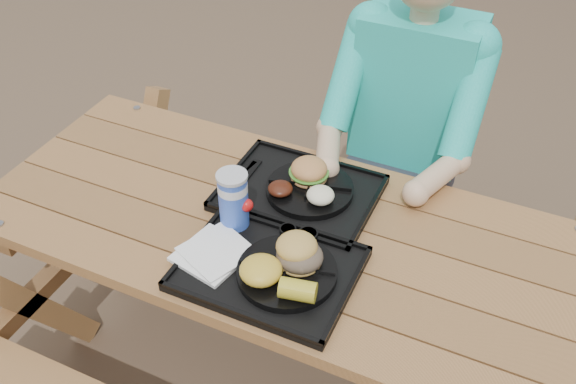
% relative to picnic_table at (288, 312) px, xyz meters
% --- Properties ---
extents(ground, '(60.00, 60.00, 0.00)m').
position_rel_picnic_table_xyz_m(ground, '(0.00, 0.00, -0.38)').
color(ground, '#999999').
rests_on(ground, ground).
extents(picnic_table, '(1.80, 1.49, 0.75)m').
position_rel_picnic_table_xyz_m(picnic_table, '(0.00, 0.00, 0.00)').
color(picnic_table, '#999999').
rests_on(picnic_table, ground).
extents(tray_near, '(0.45, 0.35, 0.02)m').
position_rel_picnic_table_xyz_m(tray_near, '(0.03, -0.18, 0.39)').
color(tray_near, black).
rests_on(tray_near, picnic_table).
extents(tray_far, '(0.45, 0.35, 0.02)m').
position_rel_picnic_table_xyz_m(tray_far, '(-0.03, 0.14, 0.39)').
color(tray_far, black).
rests_on(tray_far, picnic_table).
extents(plate_near, '(0.26, 0.26, 0.02)m').
position_rel_picnic_table_xyz_m(plate_near, '(0.08, -0.18, 0.41)').
color(plate_near, black).
rests_on(plate_near, tray_near).
extents(plate_far, '(0.26, 0.26, 0.02)m').
position_rel_picnic_table_xyz_m(plate_far, '(0.00, 0.15, 0.41)').
color(plate_far, black).
rests_on(plate_far, tray_far).
extents(napkin_stack, '(0.20, 0.20, 0.02)m').
position_rel_picnic_table_xyz_m(napkin_stack, '(-0.13, -0.21, 0.40)').
color(napkin_stack, white).
rests_on(napkin_stack, tray_near).
extents(soda_cup, '(0.08, 0.08, 0.16)m').
position_rel_picnic_table_xyz_m(soda_cup, '(-0.13, -0.07, 0.48)').
color(soda_cup, blue).
rests_on(soda_cup, tray_near).
extents(condiment_bbq, '(0.05, 0.05, 0.03)m').
position_rel_picnic_table_xyz_m(condiment_bbq, '(0.02, -0.05, 0.41)').
color(condiment_bbq, black).
rests_on(condiment_bbq, tray_near).
extents(condiment_mustard, '(0.05, 0.05, 0.03)m').
position_rel_picnic_table_xyz_m(condiment_mustard, '(0.08, -0.05, 0.41)').
color(condiment_mustard, yellow).
rests_on(condiment_mustard, tray_near).
extents(sandwich, '(0.11, 0.11, 0.12)m').
position_rel_picnic_table_xyz_m(sandwich, '(0.10, -0.15, 0.47)').
color(sandwich, gold).
rests_on(sandwich, plate_near).
extents(mac_cheese, '(0.11, 0.11, 0.05)m').
position_rel_picnic_table_xyz_m(mac_cheese, '(0.03, -0.24, 0.44)').
color(mac_cheese, gold).
rests_on(mac_cheese, plate_near).
extents(corn_cob, '(0.11, 0.11, 0.05)m').
position_rel_picnic_table_xyz_m(corn_cob, '(0.14, -0.26, 0.44)').
color(corn_cob, gold).
rests_on(corn_cob, plate_near).
extents(cutlery_far, '(0.03, 0.15, 0.01)m').
position_rel_picnic_table_xyz_m(cutlery_far, '(-0.20, 0.14, 0.40)').
color(cutlery_far, black).
rests_on(cutlery_far, tray_far).
extents(burger, '(0.11, 0.11, 0.10)m').
position_rel_picnic_table_xyz_m(burger, '(-0.02, 0.18, 0.46)').
color(burger, '#C98347').
rests_on(burger, plate_far).
extents(baked_beans, '(0.07, 0.07, 0.03)m').
position_rel_picnic_table_xyz_m(baked_beans, '(-0.06, 0.08, 0.43)').
color(baked_beans, '#451A0D').
rests_on(baked_beans, plate_far).
extents(potato_salad, '(0.08, 0.08, 0.04)m').
position_rel_picnic_table_xyz_m(potato_salad, '(0.06, 0.10, 0.44)').
color(potato_salad, white).
rests_on(potato_salad, plate_far).
extents(diner, '(0.48, 0.84, 1.28)m').
position_rel_picnic_table_xyz_m(diner, '(0.16, 0.66, 0.27)').
color(diner, '#1CC6BE').
rests_on(diner, ground).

